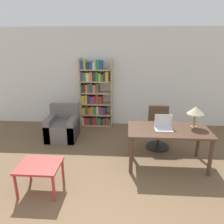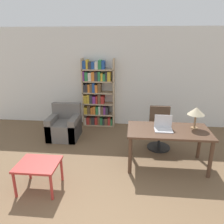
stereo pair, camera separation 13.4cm
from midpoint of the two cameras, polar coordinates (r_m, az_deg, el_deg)
wall_back at (r=6.16m, az=3.01°, el=8.84°), size 8.00×0.06×2.70m
desk at (r=4.32m, az=15.33°, el=-5.74°), size 1.54×0.81×0.76m
laptop at (r=4.23m, az=14.15°, el=-3.76°), size 0.33×0.26×0.27m
table_lamp at (r=4.39m, az=21.98°, el=0.10°), size 0.32×0.32×0.42m
office_chair at (r=5.10m, az=13.00°, el=-4.59°), size 0.51×0.51×0.95m
side_table_blue at (r=3.82m, az=-17.73°, el=-13.48°), size 0.66×0.57×0.47m
armchair at (r=5.62m, az=-11.62°, el=-3.77°), size 0.73×0.75×0.83m
bookshelf at (r=6.13m, az=-3.37°, el=4.46°), size 0.89×0.28×1.90m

